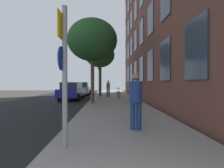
# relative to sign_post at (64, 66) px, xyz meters

# --- Properties ---
(ground_plane) EXTENTS (41.80, 41.80, 0.00)m
(ground_plane) POSITION_rel_sign_post_xyz_m (-1.82, 11.64, -2.00)
(ground_plane) COLOR #332D28
(road_asphalt) EXTENTS (7.00, 38.00, 0.01)m
(road_asphalt) POSITION_rel_sign_post_xyz_m (-3.92, 11.64, -2.00)
(road_asphalt) COLOR black
(road_asphalt) RESTS_ON ground
(sidewalk) EXTENTS (4.20, 38.00, 0.12)m
(sidewalk) POSITION_rel_sign_post_xyz_m (1.68, 11.64, -1.94)
(sidewalk) COLOR gray
(sidewalk) RESTS_ON ground
(sign_post) EXTENTS (0.15, 0.60, 3.27)m
(sign_post) POSITION_rel_sign_post_xyz_m (0.00, 0.00, 0.00)
(sign_post) COLOR gray
(sign_post) RESTS_ON sidewalk
(traffic_light) EXTENTS (0.43, 0.24, 3.74)m
(traffic_light) POSITION_rel_sign_post_xyz_m (0.27, 15.58, 0.68)
(traffic_light) COLOR black
(traffic_light) RESTS_ON sidewalk
(tree_near) EXTENTS (3.62, 3.62, 6.11)m
(tree_near) POSITION_rel_sign_post_xyz_m (-0.03, 8.93, 2.67)
(tree_near) COLOR brown
(tree_near) RESTS_ON sidewalk
(tree_far) EXTENTS (3.15, 3.15, 5.78)m
(tree_far) POSITION_rel_sign_post_xyz_m (0.28, 15.08, 2.54)
(tree_far) COLOR brown
(tree_far) RESTS_ON sidewalk
(bicycle_0) EXTENTS (0.47, 1.60, 0.91)m
(bicycle_0) POSITION_rel_sign_post_xyz_m (2.23, 3.03, -1.53)
(bicycle_0) COLOR black
(bicycle_0) RESTS_ON sidewalk
(bicycle_1) EXTENTS (0.54, 1.60, 0.92)m
(bicycle_1) POSITION_rel_sign_post_xyz_m (2.78, 5.33, -1.53)
(bicycle_1) COLOR black
(bicycle_1) RESTS_ON sidewalk
(bicycle_2) EXTENTS (0.42, 1.68, 0.98)m
(bicycle_2) POSITION_rel_sign_post_xyz_m (2.15, 13.15, -1.50)
(bicycle_2) COLOR black
(bicycle_2) RESTS_ON sidewalk
(pedestrian_0) EXTENTS (0.49, 0.49, 1.79)m
(pedestrian_0) POSITION_rel_sign_post_xyz_m (1.92, 1.42, -0.86)
(pedestrian_0) COLOR navy
(pedestrian_0) RESTS_ON sidewalk
(pedestrian_1) EXTENTS (0.42, 0.42, 1.69)m
(pedestrian_1) POSITION_rel_sign_post_xyz_m (1.17, 14.64, -0.92)
(pedestrian_1) COLOR #33594C
(pedestrian_1) RESTS_ON sidewalk
(car_0) EXTENTS (1.95, 4.56, 1.62)m
(car_0) POSITION_rel_sign_post_xyz_m (-2.20, 12.52, -1.16)
(car_0) COLOR navy
(car_0) RESTS_ON road_asphalt
(car_1) EXTENTS (2.06, 4.22, 1.62)m
(car_1) POSITION_rel_sign_post_xyz_m (-2.12, 18.46, -1.16)
(car_1) COLOR #B7B7BC
(car_1) RESTS_ON road_asphalt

